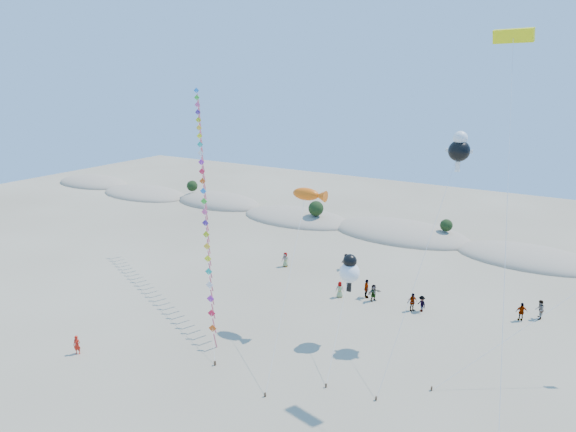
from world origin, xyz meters
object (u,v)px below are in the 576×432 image
Objects in this scene: fish_kite at (309,195)px; kite_train at (203,188)px; parafoil_kite at (513,43)px; flyer_foreground at (77,345)px.

kite_train is at bearing 173.46° from fish_kite.
fish_kite is 0.51× the size of parafoil_kite.
kite_train reaches higher than flyer_foreground.
flyer_foreground is (-0.38, -15.08, -9.53)m from kite_train.
kite_train is 29.17m from parafoil_kite.
flyer_foreground is (-26.79, -13.49, -21.84)m from parafoil_kite.
parafoil_kite reaches higher than flyer_foreground.
kite_train is at bearing 176.55° from parafoil_kite.
kite_train reaches higher than fish_kite.
fish_kite is 17.85m from parafoil_kite.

